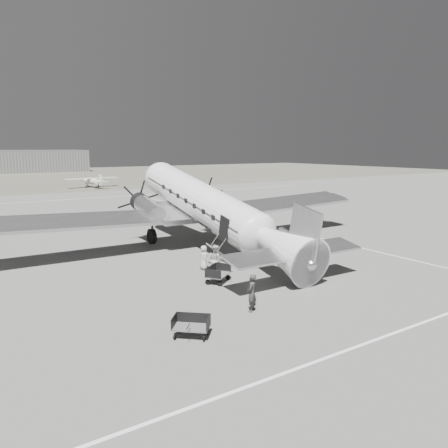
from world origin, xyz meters
The scene contains 13 objects.
ground centered at (0.00, 0.00, 0.00)m, with size 260.00×260.00×0.00m, color slate.
taxi_line_near centered at (0.00, -14.00, 0.01)m, with size 60.00×0.15×0.01m, color white.
taxi_line_right centered at (12.00, 0.00, 0.01)m, with size 0.15×80.00×0.01m, color white.
taxi_line_horizon centered at (0.00, 40.00, 0.01)m, with size 90.00×0.15×0.01m, color white.
grass_infield centered at (0.00, 95.00, 0.00)m, with size 260.00×90.00×0.01m, color #5C5A4D.
hangar_main centered at (5.00, 120.00, 3.30)m, with size 42.00×14.00×6.60m.
dc3_airliner centered at (2.27, 2.35, 2.98)m, with size 31.32×21.73×5.97m, color silver, non-canonical shape.
light_plane_right centered at (10.17, 57.08, 1.02)m, with size 9.85×7.99×2.04m, color silver, non-canonical shape.
baggage_cart_near centered at (-1.29, -4.51, 0.45)m, with size 1.60×1.13×0.91m, color #575757, non-canonical shape.
baggage_cart_far centered at (-5.93, -9.87, 0.42)m, with size 1.49×1.05×0.84m, color #575757, non-canonical shape.
ground_crew centered at (-2.33, -8.97, 0.87)m, with size 0.63×0.41×1.73m, color #333333.
ramp_agent centered at (-0.65, -3.21, 0.90)m, with size 0.87×0.68×1.79m, color #B9B9B6.
passenger centered at (-0.63, -1.84, 0.74)m, with size 0.72×0.47×1.48m, color #ADADAA.
Camera 1 is at (-13.62, -24.00, 7.29)m, focal length 35.00 mm.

